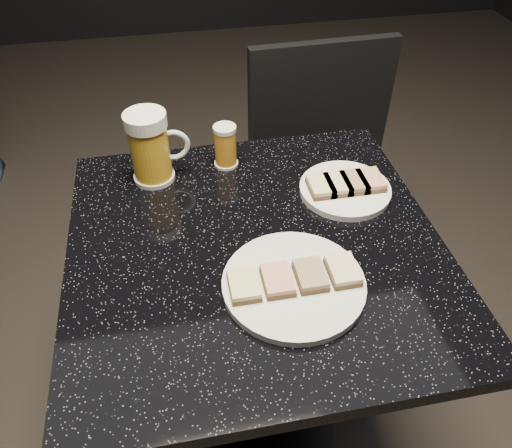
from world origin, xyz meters
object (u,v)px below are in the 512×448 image
object	(u,v)px
beer_tumbler	(225,146)
plate_large	(294,284)
table	(256,321)
chair	(328,183)
beer_mug	(151,147)
plate_small	(345,190)

from	to	relation	value
beer_tumbler	plate_large	bearing A→B (deg)	-80.90
table	beer_tumbler	world-z (taller)	beer_tumbler
table	beer_tumbler	bearing A→B (deg)	93.80
chair	plate_large	bearing A→B (deg)	-114.62
plate_large	beer_mug	size ratio (longest dim) A/B	1.57
plate_small	plate_large	bearing A→B (deg)	-126.12
plate_small	beer_mug	xyz separation A→B (m)	(-0.39, 0.13, 0.07)
plate_large	chair	world-z (taller)	chair
chair	table	bearing A→B (deg)	-123.82
beer_mug	beer_tumbler	xyz separation A→B (m)	(0.16, 0.02, -0.03)
chair	plate_small	bearing A→B (deg)	-105.26
chair	beer_tumbler	bearing A→B (deg)	-149.17
plate_large	chair	bearing A→B (deg)	65.38
plate_small	table	xyz separation A→B (m)	(-0.21, -0.12, -0.25)
beer_mug	table	bearing A→B (deg)	-54.05
plate_large	table	world-z (taller)	plate_large
table	chair	size ratio (longest dim) A/B	0.85
plate_small	beer_tumbler	size ratio (longest dim) A/B	1.95
plate_small	chair	xyz separation A→B (m)	(0.09, 0.34, -0.26)
plate_small	chair	bearing A→B (deg)	74.74
plate_small	table	bearing A→B (deg)	-151.36
plate_large	table	distance (m)	0.28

